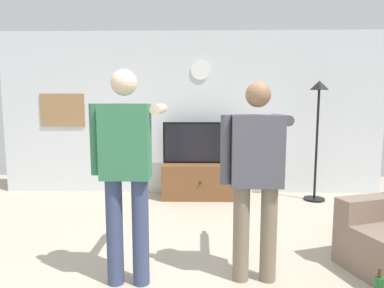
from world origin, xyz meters
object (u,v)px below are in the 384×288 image
wall_clock (200,71)px  person_standing_nearer_lamp (126,165)px  tv_stand (200,180)px  television (200,143)px  person_standing_nearer_couch (256,170)px  framed_picture (63,110)px  floor_lamp (318,116)px

wall_clock → person_standing_nearer_lamp: (-0.62, -2.91, -1.04)m
tv_stand → television: size_ratio=1.01×
wall_clock → person_standing_nearer_lamp: wall_clock is taller
person_standing_nearer_lamp → person_standing_nearer_couch: person_standing_nearer_lamp is taller
television → person_standing_nearer_couch: bearing=-79.9°
wall_clock → person_standing_nearer_couch: wall_clock is taller
wall_clock → framed_picture: size_ratio=0.41×
floor_lamp → person_standing_nearer_couch: (-1.35, -2.42, -0.37)m
framed_picture → person_standing_nearer_lamp: person_standing_nearer_lamp is taller
television → tv_stand: bearing=-90.0°
floor_lamp → wall_clock: bearing=167.4°
television → person_standing_nearer_couch: person_standing_nearer_couch is taller
tv_stand → television: 0.61m
television → wall_clock: size_ratio=3.91×
person_standing_nearer_lamp → floor_lamp: bearing=45.9°
tv_stand → floor_lamp: bearing=-3.6°
person_standing_nearer_lamp → television: bearing=76.9°
tv_stand → television: (-0.00, 0.05, 0.61)m
tv_stand → person_standing_nearer_lamp: (-0.62, -2.62, 0.74)m
wall_clock → person_standing_nearer_couch: 3.06m
wall_clock → television: bearing=-90.0°
television → person_standing_nearer_lamp: bearing=-103.1°
television → framed_picture: bearing=173.9°
person_standing_nearer_couch → tv_stand: bearing=100.3°
wall_clock → floor_lamp: wall_clock is taller
television → wall_clock: (0.00, 0.24, 1.17)m
floor_lamp → person_standing_nearer_lamp: size_ratio=1.04×
tv_stand → television: television is taller
tv_stand → floor_lamp: size_ratio=0.65×
wall_clock → tv_stand: bearing=-90.0°
framed_picture → wall_clock: bearing=-0.1°
person_standing_nearer_couch → floor_lamp: bearing=60.9°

